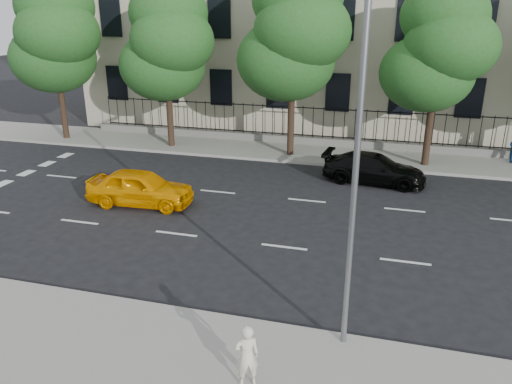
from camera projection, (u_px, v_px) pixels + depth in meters
The scene contains 13 objects.
ground at pixel (266, 284), 14.81m from camera, with size 120.00×120.00×0.00m, color black.
near_sidewalk at pixel (223, 371), 11.18m from camera, with size 60.00×4.00×0.15m, color gray.
far_sidewalk at pixel (329, 154), 27.43m from camera, with size 60.00×4.00×0.15m, color gray.
lane_markings at pixel (297, 221), 19.10m from camera, with size 49.60×4.62×0.01m, color silver, non-canonical shape.
iron_fence at pixel (333, 137), 28.77m from camera, with size 30.00×0.50×2.20m.
street_light at pixel (360, 134), 10.79m from camera, with size 0.25×3.32×8.05m.
tree_a at pixel (55, 36), 28.68m from camera, with size 5.71×5.31×9.39m.
tree_b at pixel (167, 43), 27.05m from camera, with size 5.53×5.12×8.97m.
tree_c at pixel (294, 34), 25.12m from camera, with size 5.89×5.50×9.80m.
tree_d at pixel (439, 49), 23.59m from camera, with size 5.34×4.94×8.84m.
yellow_taxi at pixel (140, 187), 20.48m from camera, with size 1.76×4.37×1.49m, color #FA9E00.
black_sedan at pixel (374, 169), 23.06m from camera, with size 1.91×4.70×1.36m, color black.
woman_near at pixel (247, 356), 10.43m from camera, with size 0.53×0.35×1.47m, color silver.
Camera 1 is at (3.11, -12.54, 7.76)m, focal length 35.00 mm.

